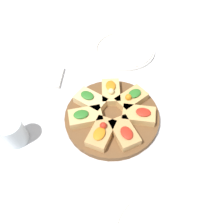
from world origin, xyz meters
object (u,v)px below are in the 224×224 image
object	(u,v)px
plate_left	(124,49)
napkin_stack	(50,78)
serving_board	(112,116)
water_glass	(13,132)

from	to	relation	value
plate_left	napkin_stack	world-z (taller)	plate_left
plate_left	serving_board	bearing A→B (deg)	-16.15
serving_board	napkin_stack	bearing A→B (deg)	-135.75
plate_left	water_glass	xyz separation A→B (m)	(0.37, -0.39, 0.03)
serving_board	water_glass	bearing A→B (deg)	-82.22
serving_board	plate_left	size ratio (longest dim) A/B	1.19
serving_board	plate_left	distance (m)	0.35
serving_board	napkin_stack	world-z (taller)	serving_board
water_glass	napkin_stack	world-z (taller)	water_glass
plate_left	napkin_stack	xyz separation A→B (m)	(0.12, -0.30, -0.00)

